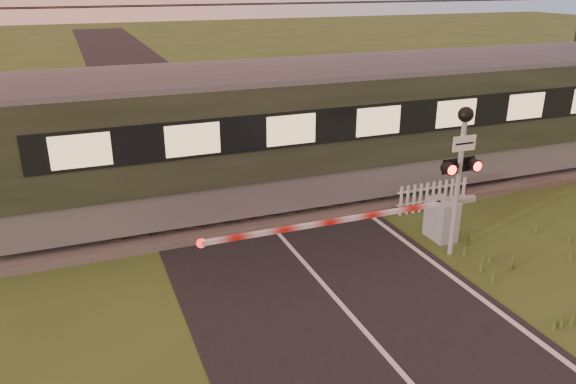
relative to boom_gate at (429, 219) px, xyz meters
name	(u,v)px	position (x,y,z in m)	size (l,w,h in m)	color
ground	(369,337)	(-3.31, -2.99, -0.58)	(160.00, 160.00, 0.00)	#364B1D
road	(376,343)	(-3.29, -3.23, -0.57)	(6.00, 140.00, 0.03)	black
track_bed	(256,207)	(-3.31, 3.51, -0.51)	(140.00, 3.40, 0.39)	#47423D
boom_gate	(429,219)	(0.00, 0.00, 0.00)	(7.07, 0.79, 1.05)	gray
crossing_signal	(461,156)	(0.10, -0.81, 1.85)	(0.90, 0.36, 3.53)	gray
picket_fence	(433,196)	(1.27, 1.61, -0.15)	(2.27, 0.07, 0.84)	silver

